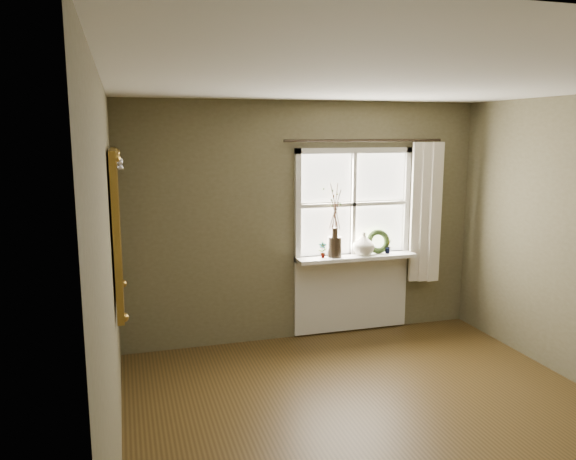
# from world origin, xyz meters

# --- Properties ---
(floor) EXTENTS (4.50, 4.50, 0.00)m
(floor) POSITION_xyz_m (0.00, 0.00, 0.00)
(floor) COLOR #3F2D13
(floor) RESTS_ON ground
(ceiling) EXTENTS (4.50, 4.50, 0.00)m
(ceiling) POSITION_xyz_m (0.00, 0.00, 2.60)
(ceiling) COLOR silver
(ceiling) RESTS_ON ground
(wall_back) EXTENTS (4.00, 0.10, 2.60)m
(wall_back) POSITION_xyz_m (0.00, 2.30, 1.30)
(wall_back) COLOR brown
(wall_back) RESTS_ON ground
(wall_left) EXTENTS (0.10, 4.50, 2.60)m
(wall_left) POSITION_xyz_m (-2.05, 0.00, 1.30)
(wall_left) COLOR brown
(wall_left) RESTS_ON ground
(window_frame) EXTENTS (1.36, 0.06, 1.24)m
(window_frame) POSITION_xyz_m (0.55, 2.23, 1.48)
(window_frame) COLOR silver
(window_frame) RESTS_ON wall_back
(window_sill) EXTENTS (1.36, 0.26, 0.04)m
(window_sill) POSITION_xyz_m (0.55, 2.12, 0.90)
(window_sill) COLOR silver
(window_sill) RESTS_ON wall_back
(window_apron) EXTENTS (1.36, 0.04, 0.88)m
(window_apron) POSITION_xyz_m (0.55, 2.23, 0.46)
(window_apron) COLOR silver
(window_apron) RESTS_ON ground
(dark_jug) EXTENTS (0.19, 0.19, 0.23)m
(dark_jug) POSITION_xyz_m (0.29, 2.12, 1.03)
(dark_jug) COLOR black
(dark_jug) RESTS_ON window_sill
(cream_vase) EXTENTS (0.32, 0.32, 0.26)m
(cream_vase) POSITION_xyz_m (0.64, 2.12, 1.05)
(cream_vase) COLOR beige
(cream_vase) RESTS_ON window_sill
(wreath) EXTENTS (0.28, 0.14, 0.28)m
(wreath) POSITION_xyz_m (0.83, 2.16, 1.02)
(wreath) COLOR #2B3F1C
(wreath) RESTS_ON window_sill
(potted_plant_left) EXTENTS (0.10, 0.08, 0.17)m
(potted_plant_left) POSITION_xyz_m (0.15, 2.12, 1.01)
(potted_plant_left) COLOR #2B3F1C
(potted_plant_left) RESTS_ON window_sill
(potted_plant_right) EXTENTS (0.11, 0.10, 0.16)m
(potted_plant_right) POSITION_xyz_m (0.94, 2.12, 1.00)
(potted_plant_right) COLOR #2B3F1C
(potted_plant_right) RESTS_ON window_sill
(curtain) EXTENTS (0.36, 0.12, 1.59)m
(curtain) POSITION_xyz_m (1.39, 2.13, 1.37)
(curtain) COLOR beige
(curtain) RESTS_ON wall_back
(curtain_rod) EXTENTS (1.84, 0.03, 0.03)m
(curtain_rod) POSITION_xyz_m (0.65, 2.17, 2.18)
(curtain_rod) COLOR black
(curtain_rod) RESTS_ON wall_back
(gilt_mirror) EXTENTS (0.10, 1.05, 1.25)m
(gilt_mirror) POSITION_xyz_m (-1.96, 1.07, 1.53)
(gilt_mirror) COLOR white
(gilt_mirror) RESTS_ON wall_left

